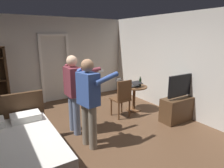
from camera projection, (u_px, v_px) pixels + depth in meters
name	position (u px, v px, depth m)	size (l,w,h in m)	color
ground_plane	(98.00, 141.00, 3.92)	(6.63, 6.63, 0.00)	brown
wall_back	(51.00, 60.00, 6.12)	(5.27, 0.12, 2.64)	beige
wall_right	(186.00, 66.00, 4.94)	(0.12, 6.27, 2.64)	beige
doorway_frame	(55.00, 63.00, 6.13)	(0.93, 0.08, 2.13)	white
bed	(14.00, 154.00, 2.99)	(1.36, 1.93, 1.02)	#4C331E
tv_flatscreen	(179.00, 106.00, 4.85)	(1.02, 0.40, 1.17)	#4C331E
side_table	(134.00, 94.00, 5.47)	(0.72, 0.72, 0.70)	brown
laptop	(135.00, 85.00, 5.36)	(0.34, 0.35, 0.15)	black
bottle_on_table	(140.00, 82.00, 5.40)	(0.06, 0.06, 0.27)	#20331D
wooden_chair	(122.00, 97.00, 4.96)	(0.43, 0.43, 0.99)	brown
person_blue_shirt	(89.00, 98.00, 3.54)	(0.76, 0.58, 1.68)	gray
person_striped_shirt	(74.00, 89.00, 4.08)	(0.71, 0.57, 1.68)	slate
suitcase_dark	(18.00, 110.00, 5.11)	(0.60, 0.29, 0.32)	black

